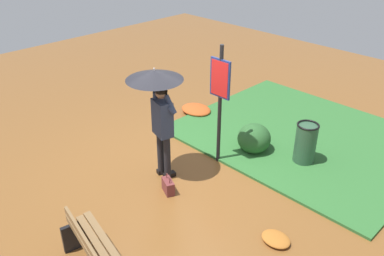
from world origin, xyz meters
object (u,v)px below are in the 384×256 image
(park_bench, at_px, (96,252))
(handbag, at_px, (168,186))
(trash_bin, at_px, (305,144))
(person_with_umbrella, at_px, (158,97))
(info_sign_post, at_px, (220,92))

(park_bench, bearing_deg, handbag, -69.41)
(park_bench, height_order, trash_bin, trash_bin)
(person_with_umbrella, bearing_deg, handbag, 151.50)
(info_sign_post, distance_m, handbag, 1.88)
(person_with_umbrella, height_order, park_bench, person_with_umbrella)
(handbag, bearing_deg, info_sign_post, -86.99)
(person_with_umbrella, xyz_separation_m, handbag, (-0.50, 0.27, -1.42))
(person_with_umbrella, height_order, handbag, person_with_umbrella)
(park_bench, bearing_deg, person_with_umbrella, -60.64)
(trash_bin, bearing_deg, info_sign_post, 42.98)
(handbag, height_order, trash_bin, trash_bin)
(trash_bin, bearing_deg, person_with_umbrella, 53.37)
(info_sign_post, height_order, park_bench, info_sign_post)
(info_sign_post, xyz_separation_m, park_bench, (-0.76, 3.18, -1.04))
(person_with_umbrella, bearing_deg, trash_bin, -126.63)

